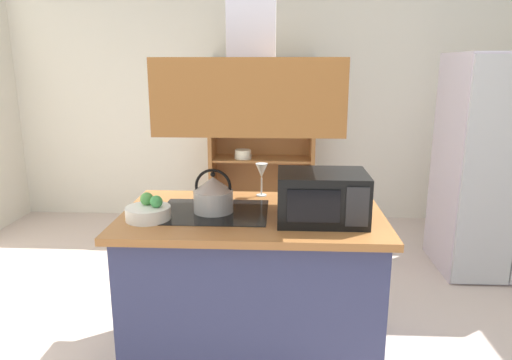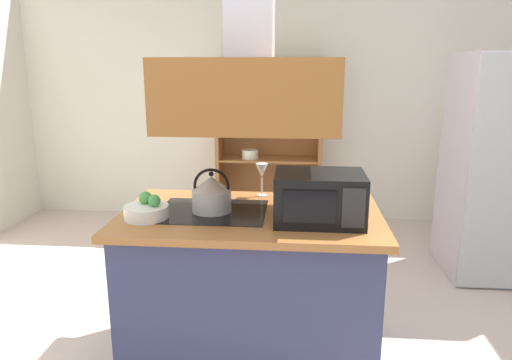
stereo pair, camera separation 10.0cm
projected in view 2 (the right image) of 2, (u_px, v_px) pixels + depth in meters
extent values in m
cube|color=silver|center=(289.00, 97.00, 5.13)|extent=(6.00, 0.12, 2.70)
cube|color=navy|center=(251.00, 290.00, 2.72)|extent=(1.36, 0.80, 0.86)
cube|color=#9B6030|center=(251.00, 216.00, 2.61)|extent=(1.44, 0.88, 0.04)
cube|color=black|center=(212.00, 211.00, 2.63)|extent=(0.60, 0.48, 0.00)
cube|color=brown|center=(250.00, 94.00, 2.45)|extent=(0.90, 0.70, 0.36)
cube|color=#C0B4C3|center=(509.00, 167.00, 3.78)|extent=(0.90, 0.72, 1.79)
cube|color=#BABBBE|center=(499.00, 177.00, 3.43)|extent=(0.44, 0.03, 1.75)
cube|color=#945C2D|center=(220.00, 142.00, 5.06)|extent=(0.04, 0.40, 1.77)
cube|color=#945C2D|center=(320.00, 144.00, 4.97)|extent=(0.04, 0.40, 1.77)
cube|color=#945C2D|center=(270.00, 59.00, 4.80)|extent=(1.11, 0.40, 0.03)
cube|color=#945C2D|center=(269.00, 218.00, 5.21)|extent=(1.11, 0.40, 0.08)
cube|color=#945C2D|center=(270.00, 140.00, 5.20)|extent=(1.11, 0.02, 1.77)
cube|color=#945C2D|center=(269.00, 159.00, 5.05)|extent=(1.03, 0.36, 0.02)
cube|color=#945C2D|center=(269.00, 118.00, 4.95)|extent=(1.03, 0.36, 0.02)
cylinder|color=beige|center=(250.00, 156.00, 5.01)|extent=(0.18, 0.18, 0.05)
cylinder|color=beige|center=(250.00, 152.00, 5.00)|extent=(0.17, 0.17, 0.05)
cylinder|color=silver|center=(282.00, 112.00, 4.88)|extent=(0.01, 0.01, 0.12)
cone|color=silver|center=(282.00, 102.00, 4.86)|extent=(0.07, 0.07, 0.08)
cylinder|color=silver|center=(299.00, 112.00, 4.87)|extent=(0.01, 0.01, 0.12)
cone|color=silver|center=(299.00, 102.00, 4.84)|extent=(0.07, 0.07, 0.08)
cylinder|color=#BDB8B5|center=(212.00, 201.00, 2.61)|extent=(0.22, 0.22, 0.12)
cone|color=beige|center=(211.00, 183.00, 2.59)|extent=(0.21, 0.21, 0.08)
sphere|color=black|center=(211.00, 174.00, 2.57)|extent=(0.03, 0.03, 0.03)
torus|color=black|center=(211.00, 186.00, 2.59)|extent=(0.20, 0.02, 0.20)
cube|color=white|center=(320.00, 198.00, 2.85)|extent=(0.37, 0.29, 0.02)
cube|color=black|center=(319.00, 197.00, 2.43)|extent=(0.46, 0.34, 0.26)
cube|color=black|center=(309.00, 207.00, 2.27)|extent=(0.26, 0.01, 0.17)
cube|color=#262628|center=(354.00, 208.00, 2.25)|extent=(0.11, 0.01, 0.20)
cylinder|color=silver|center=(262.00, 195.00, 2.94)|extent=(0.06, 0.06, 0.01)
cylinder|color=silver|center=(262.00, 186.00, 2.93)|extent=(0.01, 0.01, 0.11)
cone|color=silver|center=(262.00, 171.00, 2.90)|extent=(0.08, 0.08, 0.09)
cylinder|color=silver|center=(146.00, 212.00, 2.50)|extent=(0.24, 0.24, 0.07)
sphere|color=#41994B|center=(154.00, 201.00, 2.48)|extent=(0.07, 0.07, 0.07)
sphere|color=#4F9B46|center=(145.00, 198.00, 2.53)|extent=(0.07, 0.07, 0.07)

